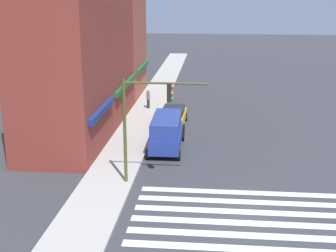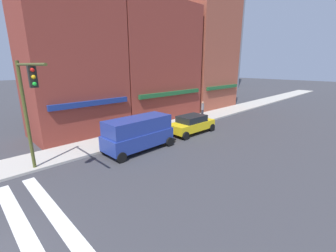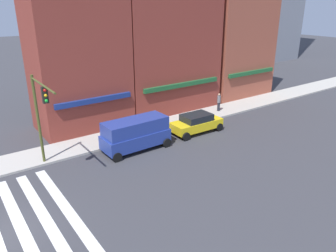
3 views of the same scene
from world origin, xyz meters
name	(u,v)px [view 3 (image 3 of 3)]	position (x,y,z in m)	size (l,w,h in m)	color
ground_plane	(9,234)	(0.00, 0.00, 0.00)	(200.00, 200.00, 0.00)	#38383D
crosswalk_stripes	(9,234)	(0.00, 0.00, 0.00)	(6.42, 10.80, 0.01)	silver
storefront_row	(172,40)	(17.99, 11.50, 6.74)	(26.09, 5.30, 14.75)	maroon
traffic_signal	(41,109)	(3.53, 5.35, 4.15)	(0.32, 4.58, 6.07)	#474C1E
van_blue	(136,133)	(9.73, 4.70, 1.29)	(5.03, 2.22, 2.34)	navy
sedan_yellow	(196,123)	(15.54, 4.70, 0.84)	(4.44, 2.02, 1.59)	yellow
pedestrian_grey_coat	(219,102)	(20.74, 7.46, 1.07)	(0.32, 0.32, 1.77)	#23232D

